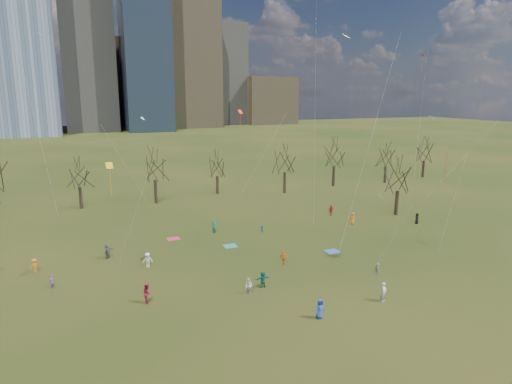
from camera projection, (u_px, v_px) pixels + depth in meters
name	position (u px, v px, depth m)	size (l,w,h in m)	color
ground	(303.00, 285.00, 44.81)	(500.00, 500.00, 0.00)	black
downtown_skyline	(99.00, 51.00, 225.82)	(212.50, 78.00, 118.00)	slate
bare_tree_row	(199.00, 168.00, 77.09)	(113.04, 29.80, 9.50)	black
blanket_teal	(230.00, 246.00, 56.31)	(1.60, 1.50, 0.03)	teal
blanket_navy	(332.00, 251.00, 54.41)	(1.60, 1.50, 0.03)	blue
blanket_crimson	(174.00, 239.00, 59.11)	(1.60, 1.50, 0.03)	#CA2846
person_0	(320.00, 309.00, 38.10)	(0.85, 0.55, 1.73)	#2847AF
person_1	(384.00, 292.00, 41.25)	(0.66, 0.43, 1.81)	white
person_2	(147.00, 293.00, 40.96)	(0.88, 0.69, 1.82)	#A81839
person_3	(378.00, 269.00, 47.36)	(0.80, 0.46, 1.24)	slate
person_4	(284.00, 258.00, 50.04)	(0.96, 0.40, 1.64)	orange
person_5	(263.00, 279.00, 44.21)	(1.57, 0.50, 1.69)	#197366
person_6	(417.00, 218.00, 65.84)	(0.77, 0.50, 1.57)	black
person_7	(51.00, 282.00, 43.95)	(0.52, 0.34, 1.44)	#7F4C98
person_8	(262.00, 229.00, 61.60)	(0.50, 0.39, 1.02)	#2661A7
person_9	(148.00, 260.00, 49.41)	(1.05, 0.61, 1.63)	white
person_10	(331.00, 210.00, 70.16)	(0.97, 0.40, 1.65)	red
person_11	(108.00, 251.00, 51.91)	(1.66, 0.53, 1.79)	slate
person_12	(353.00, 218.00, 65.50)	(0.85, 0.56, 1.75)	orange
person_13	(214.00, 227.00, 61.14)	(0.68, 0.45, 1.87)	#1B7A58
person_14	(249.00, 286.00, 42.71)	(0.78, 0.61, 1.61)	silver
person_15	(35.00, 265.00, 47.98)	(0.97, 0.56, 1.50)	orange
kites_airborne	(278.00, 138.00, 55.95)	(75.13, 41.24, 33.16)	yellow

